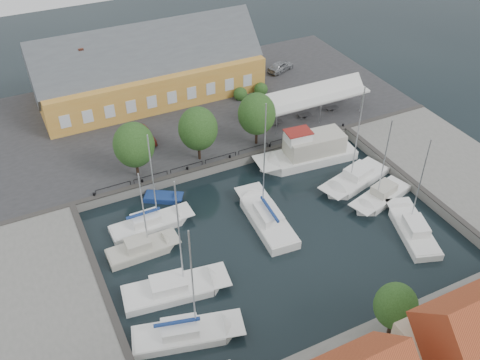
# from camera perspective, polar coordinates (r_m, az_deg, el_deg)

# --- Properties ---
(ground) EXTENTS (140.00, 140.00, 0.00)m
(ground) POSITION_cam_1_polar(r_m,az_deg,el_deg) (51.69, 2.94, -4.95)
(ground) COLOR black
(ground) RESTS_ON ground
(north_quay) EXTENTS (56.00, 26.00, 1.00)m
(north_quay) POSITION_cam_1_polar(r_m,az_deg,el_deg) (68.48, -6.32, 7.10)
(north_quay) COLOR #2D2D30
(north_quay) RESTS_ON ground
(west_quay) EXTENTS (12.00, 24.00, 1.00)m
(west_quay) POSITION_cam_1_polar(r_m,az_deg,el_deg) (46.35, -21.13, -13.76)
(west_quay) COLOR slate
(west_quay) RESTS_ON ground
(east_quay) EXTENTS (12.00, 24.00, 1.00)m
(east_quay) POSITION_cam_1_polar(r_m,az_deg,el_deg) (61.94, 22.07, 0.67)
(east_quay) COLOR slate
(east_quay) RESTS_ON ground
(quay_edge_fittings) EXTENTS (56.00, 24.72, 0.40)m
(quay_edge_fittings) POSITION_cam_1_polar(r_m,az_deg,el_deg) (54.19, 0.60, -1.08)
(quay_edge_fittings) COLOR #383533
(quay_edge_fittings) RESTS_ON north_quay
(warehouse) EXTENTS (28.56, 14.00, 9.55)m
(warehouse) POSITION_cam_1_polar(r_m,az_deg,el_deg) (70.52, -10.14, 11.29)
(warehouse) COLOR gold
(warehouse) RESTS_ON north_quay
(tent_canopy) EXTENTS (14.00, 4.00, 2.83)m
(tent_canopy) POSITION_cam_1_polar(r_m,az_deg,el_deg) (65.83, 7.80, 8.83)
(tent_canopy) COLOR silver
(tent_canopy) RESTS_ON north_quay
(quay_trees) EXTENTS (18.20, 4.20, 6.30)m
(quay_trees) POSITION_cam_1_polar(r_m,az_deg,el_deg) (56.77, -4.50, 5.48)
(quay_trees) COLOR black
(quay_trees) RESTS_ON north_quay
(car_silver) EXTENTS (4.65, 3.18, 1.47)m
(car_silver) POSITION_cam_1_polar(r_m,az_deg,el_deg) (77.43, 4.34, 12.00)
(car_silver) COLOR #979A9E
(car_silver) RESTS_ON north_quay
(car_red) EXTENTS (2.08, 4.61, 1.47)m
(car_red) POSITION_cam_1_polar(r_m,az_deg,el_deg) (62.36, -10.34, 4.72)
(car_red) COLOR #591814
(car_red) RESTS_ON north_quay
(center_sailboat) EXTENTS (3.58, 9.89, 13.20)m
(center_sailboat) POSITION_cam_1_polar(r_m,az_deg,el_deg) (51.85, 2.85, -4.24)
(center_sailboat) COLOR white
(center_sailboat) RESTS_ON ground
(trawler) EXTENTS (11.97, 4.51, 5.00)m
(trawler) POSITION_cam_1_polar(r_m,az_deg,el_deg) (60.13, 7.39, 2.88)
(trawler) COLOR white
(trawler) RESTS_ON ground
(east_boat_a) EXTENTS (9.00, 5.07, 12.20)m
(east_boat_a) POSITION_cam_1_polar(r_m,az_deg,el_deg) (58.17, 12.19, 0.01)
(east_boat_a) COLOR white
(east_boat_a) RESTS_ON ground
(east_boat_b) EXTENTS (7.76, 4.37, 10.32)m
(east_boat_b) POSITION_cam_1_polar(r_m,az_deg,el_deg) (56.40, 14.78, -1.81)
(east_boat_b) COLOR white
(east_boat_b) RESTS_ON ground
(east_boat_c) EXTENTS (5.05, 8.58, 10.63)m
(east_boat_c) POSITION_cam_1_polar(r_m,az_deg,el_deg) (53.32, 17.93, -5.19)
(east_boat_c) COLOR white
(east_boat_c) RESTS_ON ground
(west_boat_a) EXTENTS (8.22, 2.46, 10.86)m
(west_boat_a) POSITION_cam_1_polar(r_m,az_deg,el_deg) (52.06, -9.58, -4.76)
(west_boat_a) COLOR white
(west_boat_a) RESTS_ON ground
(west_boat_b) EXTENTS (6.74, 2.38, 9.36)m
(west_boat_b) POSITION_cam_1_polar(r_m,az_deg,el_deg) (49.67, -10.44, -7.41)
(west_boat_b) COLOR beige
(west_boat_b) RESTS_ON ground
(west_boat_c) EXTENTS (9.35, 4.12, 12.14)m
(west_boat_c) POSITION_cam_1_polar(r_m,az_deg,el_deg) (46.00, -7.10, -11.60)
(west_boat_c) COLOR white
(west_boat_c) RESTS_ON ground
(west_boat_d) EXTENTS (8.99, 4.67, 11.61)m
(west_boat_d) POSITION_cam_1_polar(r_m,az_deg,el_deg) (43.06, -5.87, -16.12)
(west_boat_d) COLOR white
(west_boat_d) RESTS_ON ground
(launch_nw) EXTENTS (4.15, 3.40, 0.88)m
(launch_nw) POSITION_cam_1_polar(r_m,az_deg,el_deg) (55.25, -8.22, -1.96)
(launch_nw) COLOR navy
(launch_nw) RESTS_ON ground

